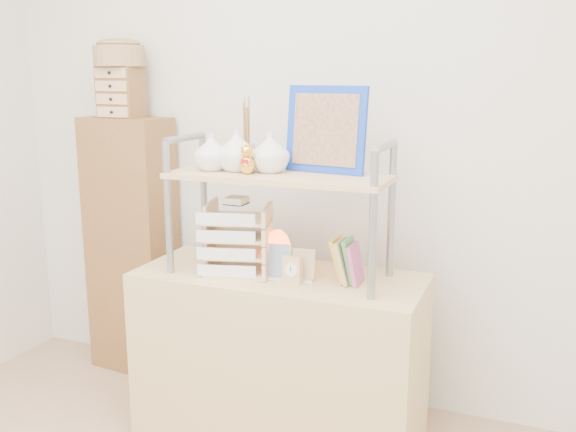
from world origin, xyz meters
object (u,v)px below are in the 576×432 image
(letter_tray, at_px, (238,242))
(cabinet, at_px, (132,246))
(desk, at_px, (279,358))
(salt_lamp, at_px, (277,251))

(letter_tray, bearing_deg, cabinet, 154.24)
(desk, distance_m, salt_lamp, 0.47)
(desk, height_order, letter_tray, letter_tray)
(letter_tray, height_order, salt_lamp, letter_tray)
(desk, height_order, cabinet, cabinet)
(cabinet, xyz_separation_m, letter_tray, (0.82, -0.40, 0.20))
(letter_tray, xyz_separation_m, salt_lamp, (0.16, 0.04, -0.03))
(desk, bearing_deg, cabinet, 159.64)
(cabinet, height_order, salt_lamp, cabinet)
(desk, bearing_deg, letter_tray, -171.99)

